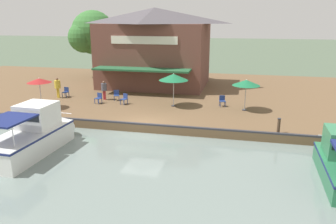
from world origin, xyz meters
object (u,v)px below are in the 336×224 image
object	(u,v)px
motorboat_second_along	(36,134)
mooring_post	(279,126)
cafe_chair_under_first_umbrella	(116,95)
cafe_chair_mid_patio	(66,91)
person_mid_patio	(104,88)
cafe_chair_far_corner_seat	(222,100)
person_at_quay_edge	(57,85)
waterfront_restaurant	(155,47)
patio_umbrella_near_quay_edge	(39,81)
patio_umbrella_back_row	(246,83)
cafe_chair_back_row_seat	(124,98)
tree_downstream_bank	(91,34)
cafe_chair_facing_river	(99,98)
patio_umbrella_by_entrance	(174,77)

from	to	relation	value
motorboat_second_along	mooring_post	bearing A→B (deg)	107.73
cafe_chair_under_first_umbrella	mooring_post	distance (m)	13.72
cafe_chair_mid_patio	person_mid_patio	xyz separation A→B (m)	(0.23, 3.73, 0.53)
cafe_chair_far_corner_seat	motorboat_second_along	world-z (taller)	motorboat_second_along
cafe_chair_far_corner_seat	mooring_post	xyz separation A→B (m)	(5.59, 3.70, -0.00)
person_mid_patio	person_at_quay_edge	size ratio (longest dim) A/B	0.92
waterfront_restaurant	motorboat_second_along	world-z (taller)	waterfront_restaurant
mooring_post	cafe_chair_under_first_umbrella	bearing A→B (deg)	-114.20
patio_umbrella_near_quay_edge	patio_umbrella_back_row	bearing A→B (deg)	100.70
patio_umbrella_back_row	motorboat_second_along	size ratio (longest dim) A/B	0.36
cafe_chair_back_row_seat	tree_downstream_bank	distance (m)	14.88
patio_umbrella_back_row	patio_umbrella_near_quay_edge	bearing A→B (deg)	-79.30
mooring_post	tree_downstream_bank	bearing A→B (deg)	-129.54
waterfront_restaurant	cafe_chair_mid_patio	bearing A→B (deg)	-42.26
patio_umbrella_near_quay_edge	motorboat_second_along	xyz separation A→B (m)	(6.20, 3.70, -1.78)
cafe_chair_back_row_seat	cafe_chair_under_first_umbrella	world-z (taller)	same
motorboat_second_along	tree_downstream_bank	bearing A→B (deg)	-163.36
person_at_quay_edge	motorboat_second_along	distance (m)	10.58
cafe_chair_far_corner_seat	motorboat_second_along	bearing A→B (deg)	-44.60
cafe_chair_facing_river	mooring_post	size ratio (longest dim) A/B	0.91
person_at_quay_edge	motorboat_second_along	xyz separation A→B (m)	(9.63, 4.33, -0.74)
cafe_chair_back_row_seat	person_at_quay_edge	bearing A→B (deg)	-97.27
cafe_chair_facing_river	person_mid_patio	bearing A→B (deg)	-177.34
patio_umbrella_back_row	cafe_chair_back_row_seat	xyz separation A→B (m)	(0.25, -9.42, -1.63)
cafe_chair_facing_river	tree_downstream_bank	bearing A→B (deg)	-153.02
waterfront_restaurant	cafe_chair_far_corner_seat	distance (m)	10.80
cafe_chair_facing_river	person_at_quay_edge	distance (m)	4.41
waterfront_restaurant	patio_umbrella_back_row	world-z (taller)	waterfront_restaurant
cafe_chair_back_row_seat	mooring_post	bearing A→B (deg)	68.40
patio_umbrella_back_row	cafe_chair_far_corner_seat	bearing A→B (deg)	-115.67
motorboat_second_along	tree_downstream_bank	xyz separation A→B (m)	(-20.44, -6.11, 4.58)
patio_umbrella_back_row	person_mid_patio	xyz separation A→B (m)	(-0.82, -11.61, -1.10)
patio_umbrella_back_row	cafe_chair_far_corner_seat	xyz separation A→B (m)	(-0.82, -1.71, -1.63)
waterfront_restaurant	tree_downstream_bank	world-z (taller)	waterfront_restaurant
motorboat_second_along	mooring_post	size ratio (longest dim) A/B	7.02
cafe_chair_far_corner_seat	tree_downstream_bank	size ratio (longest dim) A/B	0.11
cafe_chair_back_row_seat	motorboat_second_along	distance (m)	9.05
patio_umbrella_by_entrance	waterfront_restaurant	bearing A→B (deg)	-155.73
cafe_chair_under_first_umbrella	tree_downstream_bank	xyz separation A→B (m)	(-10.51, -7.04, 4.48)
waterfront_restaurant	cafe_chair_facing_river	distance (m)	9.44
cafe_chair_far_corner_seat	person_mid_patio	size ratio (longest dim) A/B	0.53
cafe_chair_under_first_umbrella	person_at_quay_edge	world-z (taller)	person_at_quay_edge
waterfront_restaurant	patio_umbrella_near_quay_edge	world-z (taller)	waterfront_restaurant
patio_umbrella_back_row	mooring_post	bearing A→B (deg)	22.60
cafe_chair_far_corner_seat	person_at_quay_edge	bearing A→B (deg)	-88.95
patio_umbrella_by_entrance	cafe_chair_mid_patio	size ratio (longest dim) A/B	3.06
cafe_chair_mid_patio	cafe_chair_facing_river	bearing A→B (deg)	68.31
patio_umbrella_back_row	cafe_chair_under_first_umbrella	size ratio (longest dim) A/B	2.77
cafe_chair_mid_patio	tree_downstream_bank	world-z (taller)	tree_downstream_bank
cafe_chair_facing_river	tree_downstream_bank	distance (m)	14.01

